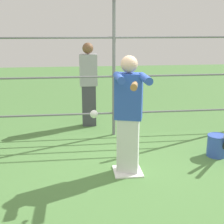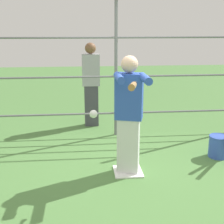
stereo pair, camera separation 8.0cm
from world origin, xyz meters
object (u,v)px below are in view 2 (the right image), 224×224
at_px(baseball_bat_swinging, 133,86).
at_px(bystander_behind_fence, 91,84).
at_px(batter, 129,112).
at_px(softball_in_flight, 93,114).
at_px(bat_bucket, 220,145).

xyz_separation_m(baseball_bat_swinging, bystander_behind_fence, (0.34, -3.16, -0.55)).
xyz_separation_m(batter, bystander_behind_fence, (0.44, -2.25, -0.01)).
distance_m(softball_in_flight, bat_bucket, 2.33).
height_order(baseball_bat_swinging, softball_in_flight, baseball_bat_swinging).
xyz_separation_m(batter, softball_in_flight, (0.50, 0.47, 0.12)).
xyz_separation_m(batter, bat_bucket, (-1.52, -0.39, -0.68)).
xyz_separation_m(batter, baseball_bat_swinging, (0.10, 0.91, 0.54)).
bearing_deg(bystander_behind_fence, baseball_bat_swinging, 96.05).
bearing_deg(softball_in_flight, batter, -136.85).
relative_size(baseball_bat_swinging, bystander_behind_fence, 0.48).
relative_size(batter, baseball_bat_swinging, 2.01).
bearing_deg(bystander_behind_fence, batter, 101.03).
distance_m(batter, bat_bucket, 1.71).
distance_m(baseball_bat_swinging, bat_bucket, 2.41).
distance_m(baseball_bat_swinging, bystander_behind_fence, 3.22).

